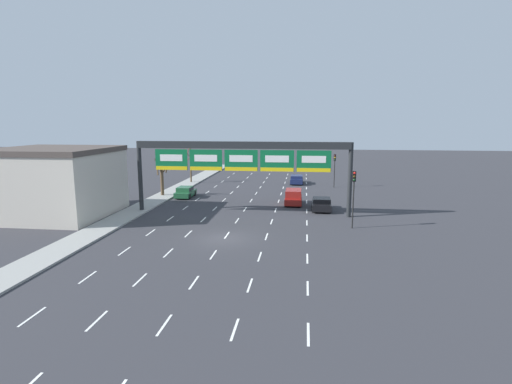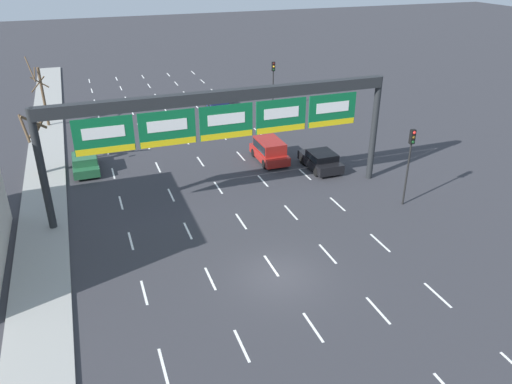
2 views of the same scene
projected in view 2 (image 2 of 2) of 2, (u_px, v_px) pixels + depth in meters
name	position (u px, v px, depth m)	size (l,w,h in m)	color
ground_plane	(279.00, 276.00, 25.23)	(220.00, 220.00, 0.00)	#333338
sidewalk_left	(39.00, 327.00, 21.74)	(2.80, 110.00, 0.15)	#999993
lane_dashes	(209.00, 174.00, 36.61)	(13.32, 67.00, 0.01)	white
sign_gantry	(225.00, 112.00, 30.02)	(21.84, 0.70, 7.36)	#232628
suv_red	(269.00, 149.00, 38.44)	(1.92, 4.02, 1.72)	maroon
car_green	(85.00, 162.00, 36.71)	(1.86, 3.95, 1.36)	#235B38
car_navy	(215.00, 100.00, 51.85)	(1.91, 4.39, 1.32)	#19234C
car_black	(321.00, 160.00, 37.16)	(1.99, 3.95, 1.37)	black
traffic_light_near_gantry	(410.00, 152.00, 30.72)	(0.30, 0.35, 5.08)	black
traffic_light_mid_block	(273.00, 76.00, 49.95)	(0.30, 0.35, 4.76)	black
tree_bare_closest	(35.00, 141.00, 35.37)	(2.03, 2.32, 4.69)	brown
tree_bare_second	(42.00, 93.00, 44.84)	(1.67, 1.95, 6.26)	brown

